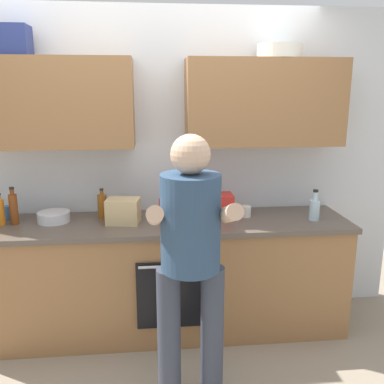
# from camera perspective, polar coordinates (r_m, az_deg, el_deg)

# --- Properties ---
(ground_plane) EXTENTS (12.00, 12.00, 0.00)m
(ground_plane) POSITION_cam_1_polar(r_m,az_deg,el_deg) (3.54, -3.79, -18.07)
(ground_plane) COLOR gray
(back_wall_unit) EXTENTS (4.00, 0.39, 2.50)m
(back_wall_unit) POSITION_cam_1_polar(r_m,az_deg,el_deg) (3.30, -4.37, 7.38)
(back_wall_unit) COLOR silver
(back_wall_unit) RESTS_ON ground
(counter) EXTENTS (2.84, 0.67, 0.90)m
(counter) POSITION_cam_1_polar(r_m,az_deg,el_deg) (3.33, -3.90, -11.45)
(counter) COLOR olive
(counter) RESTS_ON ground
(person_standing) EXTENTS (0.49, 0.45, 1.64)m
(person_standing) POSITION_cam_1_polar(r_m,az_deg,el_deg) (2.39, -0.19, -8.20)
(person_standing) COLOR #383D4C
(person_standing) RESTS_ON ground
(bottle_juice) EXTENTS (0.07, 0.07, 0.24)m
(bottle_juice) POSITION_cam_1_polar(r_m,az_deg,el_deg) (3.36, -24.83, -2.43)
(bottle_juice) COLOR orange
(bottle_juice) RESTS_ON counter
(bottle_hotsauce) EXTENTS (0.07, 0.07, 0.25)m
(bottle_hotsauce) POSITION_cam_1_polar(r_m,az_deg,el_deg) (3.16, -3.86, -2.22)
(bottle_hotsauce) COLOR red
(bottle_hotsauce) RESTS_ON counter
(bottle_soy) EXTENTS (0.06, 0.06, 0.28)m
(bottle_soy) POSITION_cam_1_polar(r_m,az_deg,el_deg) (2.95, -0.65, -3.10)
(bottle_soy) COLOR black
(bottle_soy) RESTS_ON counter
(bottle_vinegar) EXTENTS (0.06, 0.06, 0.28)m
(bottle_vinegar) POSITION_cam_1_polar(r_m,az_deg,el_deg) (3.33, -23.24, -2.06)
(bottle_vinegar) COLOR brown
(bottle_vinegar) RESTS_ON counter
(bottle_water) EXTENTS (0.08, 0.08, 0.24)m
(bottle_water) POSITION_cam_1_polar(r_m,az_deg,el_deg) (3.30, 16.42, -2.21)
(bottle_water) COLOR silver
(bottle_water) RESTS_ON counter
(bottle_syrup) EXTENTS (0.07, 0.07, 0.24)m
(bottle_syrup) POSITION_cam_1_polar(r_m,az_deg,el_deg) (3.29, -12.18, -1.89)
(bottle_syrup) COLOR #8C4C14
(bottle_syrup) RESTS_ON counter
(cup_tea) EXTENTS (0.08, 0.08, 0.11)m
(cup_tea) POSITION_cam_1_polar(r_m,az_deg,el_deg) (3.49, -23.56, -2.57)
(cup_tea) COLOR #33598C
(cup_tea) RESTS_ON counter
(cup_coffee) EXTENTS (0.08, 0.08, 0.08)m
(cup_coffee) POSITION_cam_1_polar(r_m,az_deg,el_deg) (3.29, 7.34, -2.66)
(cup_coffee) COLOR white
(cup_coffee) RESTS_ON counter
(mixing_bowl) EXTENTS (0.24, 0.24, 0.08)m
(mixing_bowl) POSITION_cam_1_polar(r_m,az_deg,el_deg) (3.31, -18.40, -3.24)
(mixing_bowl) COLOR silver
(mixing_bowl) RESTS_ON counter
(grocery_bag_bread) EXTENTS (0.26, 0.21, 0.19)m
(grocery_bag_bread) POSITION_cam_1_polar(r_m,az_deg,el_deg) (3.14, -9.38, -2.60)
(grocery_bag_bread) COLOR tan
(grocery_bag_bread) RESTS_ON counter
(grocery_bag_crisps) EXTENTS (0.22, 0.19, 0.19)m
(grocery_bag_crisps) POSITION_cam_1_polar(r_m,az_deg,el_deg) (3.22, 3.58, -1.96)
(grocery_bag_crisps) COLOR red
(grocery_bag_crisps) RESTS_ON counter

